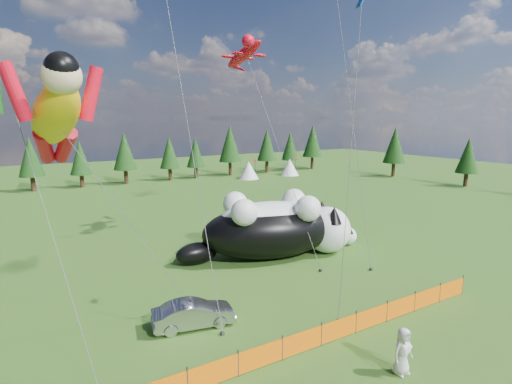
# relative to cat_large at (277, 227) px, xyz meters

# --- Properties ---
(ground) EXTENTS (160.00, 160.00, 0.00)m
(ground) POSITION_rel_cat_large_xyz_m (-5.58, -7.30, -2.14)
(ground) COLOR #103C0A
(ground) RESTS_ON ground
(safety_fence) EXTENTS (22.06, 0.06, 1.10)m
(safety_fence) POSITION_rel_cat_large_xyz_m (-5.58, -10.30, -1.64)
(safety_fence) COLOR #262626
(safety_fence) RESTS_ON ground
(tree_line) EXTENTS (90.00, 4.00, 8.00)m
(tree_line) POSITION_rel_cat_large_xyz_m (-5.58, 37.70, 1.86)
(tree_line) COLOR black
(tree_line) RESTS_ON ground
(festival_tents) EXTENTS (50.00, 3.20, 2.80)m
(festival_tents) POSITION_rel_cat_large_xyz_m (5.42, 32.70, -0.74)
(festival_tents) COLOR white
(festival_tents) RESTS_ON ground
(cat_large) EXTENTS (12.28, 6.75, 4.52)m
(cat_large) POSITION_rel_cat_large_xyz_m (0.00, 0.00, 0.00)
(cat_large) COLOR black
(cat_large) RESTS_ON ground
(cat_small) EXTENTS (5.05, 2.73, 1.86)m
(cat_small) POSITION_rel_cat_large_xyz_m (4.66, -0.13, -1.26)
(cat_small) COLOR black
(cat_small) RESTS_ON ground
(car) EXTENTS (3.98, 2.02, 1.25)m
(car) POSITION_rel_cat_large_xyz_m (-8.60, -6.02, -1.52)
(car) COLOR #B0AFB4
(car) RESTS_ON ground
(spectator_e) EXTENTS (0.91, 0.59, 1.85)m
(spectator_e) POSITION_rel_cat_large_xyz_m (-3.17, -13.31, -1.22)
(spectator_e) COLOR silver
(spectator_e) RESTS_ON ground
(superhero_kite) EXTENTS (8.09, 5.23, 12.63)m
(superhero_kite) POSITION_rel_cat_large_xyz_m (-13.68, -6.68, 7.50)
(superhero_kite) COLOR yellow
(superhero_kite) RESTS_ON ground
(gecko_kite) EXTENTS (4.02, 14.71, 18.34)m
(gecko_kite) POSITION_rel_cat_large_xyz_m (1.61, 7.43, 12.50)
(gecko_kite) COLOR red
(gecko_kite) RESTS_ON ground
(diamond_kite_c) EXTENTS (1.71, 1.41, 15.46)m
(diamond_kite_c) POSITION_rel_cat_large_xyz_m (-1.25, -8.40, 11.84)
(diamond_kite_c) COLOR #0B43AF
(diamond_kite_c) RESTS_ON ground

